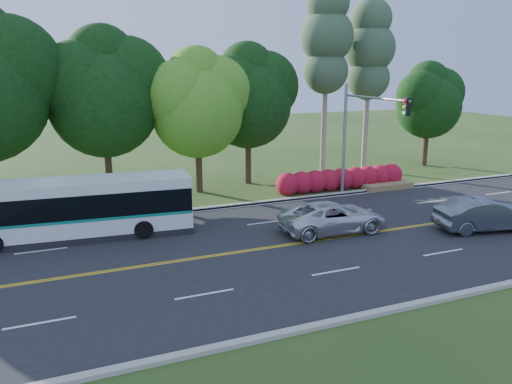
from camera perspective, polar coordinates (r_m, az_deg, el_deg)
name	(u,v)px	position (r m, az deg, el deg)	size (l,w,h in m)	color
ground	(306,242)	(23.63, 5.75, -5.76)	(120.00, 120.00, 0.00)	#284918
road	(306,242)	(23.63, 5.75, -5.74)	(60.00, 14.00, 0.02)	black
curb_north	(250,203)	(29.80, -0.71, -1.32)	(60.00, 0.30, 0.15)	#A9A598
curb_south	(405,307)	(18.13, 16.67, -12.46)	(60.00, 0.30, 0.15)	#A9A598
grass_verge	(239,197)	(31.47, -1.96, -0.53)	(60.00, 4.00, 0.10)	#284918
lane_markings	(304,242)	(23.58, 5.55, -5.74)	(57.60, 13.82, 0.00)	gold
tree_row	(142,88)	(32.16, -12.89, 11.50)	(44.70, 9.10, 13.84)	black
bougainvillea_hedge	(344,180)	(33.71, 10.06, 1.41)	(9.50, 2.25, 1.50)	maroon
traffic_signal	(362,125)	(30.42, 12.05, 7.52)	(0.42, 6.10, 7.00)	gray
transit_bus	(75,210)	(25.15, -20.00, -1.92)	(10.99, 3.22, 2.84)	silver
sedan	(485,214)	(27.47, 24.72, -2.35)	(1.72, 4.93, 1.62)	slate
suv	(333,217)	(25.05, 8.77, -2.86)	(2.47, 5.36, 1.49)	silver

